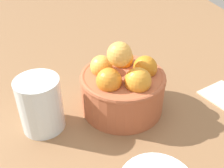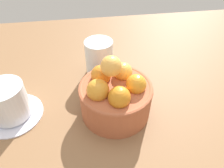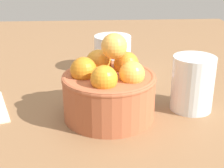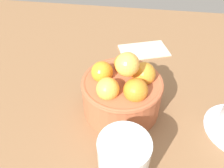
{
  "view_description": "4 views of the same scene",
  "coord_description": "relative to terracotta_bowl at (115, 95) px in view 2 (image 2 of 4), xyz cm",
  "views": [
    {
      "loc": [
        36.31,
        -9.98,
        31.1
      ],
      "look_at": [
        1.75,
        -2.29,
        6.7
      ],
      "focal_mm": 42.28,
      "sensor_mm": 36.0,
      "label": 1
    },
    {
      "loc": [
        5.16,
        29.36,
        34.2
      ],
      "look_at": [
        0.49,
        -1.62,
        6.42
      ],
      "focal_mm": 33.13,
      "sensor_mm": 36.0,
      "label": 2
    },
    {
      "loc": [
        -47.32,
        2.63,
        24.89
      ],
      "look_at": [
        0.02,
        -0.49,
        5.6
      ],
      "focal_mm": 52.5,
      "sensor_mm": 36.0,
      "label": 3
    },
    {
      "loc": [
        2.74,
        -29.89,
        33.13
      ],
      "look_at": [
        -1.7,
        -0.89,
        6.96
      ],
      "focal_mm": 35.97,
      "sensor_mm": 36.0,
      "label": 4
    }
  ],
  "objects": [
    {
      "name": "coffee_cup",
      "position": [
        21.6,
        -2.05,
        -1.19
      ],
      "size": [
        12.33,
        12.33,
        7.96
      ],
      "color": "silver",
      "rests_on": "ground_plane"
    },
    {
      "name": "ground_plane",
      "position": [
        -0.07,
        0.0,
        -6.43
      ],
      "size": [
        159.66,
        97.17,
        3.22
      ],
      "primitive_type": "cube",
      "color": "brown"
    },
    {
      "name": "terracotta_bowl",
      "position": [
        0.0,
        0.0,
        0.0
      ],
      "size": [
        14.73,
        14.73,
        13.5
      ],
      "color": "#AD5938",
      "rests_on": "ground_plane"
    },
    {
      "name": "water_glass",
      "position": [
        1.82,
        -14.0,
        -0.22
      ],
      "size": [
        6.99,
        6.99,
        9.2
      ],
      "primitive_type": "cylinder",
      "color": "silver",
      "rests_on": "ground_plane"
    }
  ]
}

